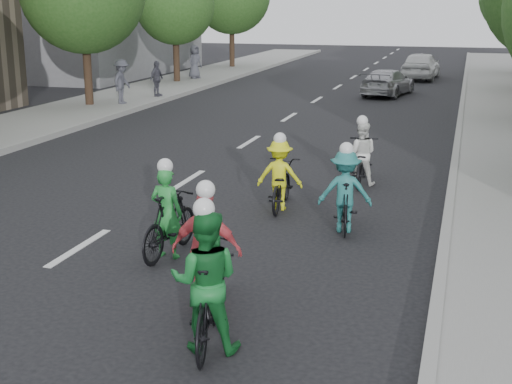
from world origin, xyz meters
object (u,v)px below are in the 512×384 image
at_px(cyclist_5, 208,261).
at_px(follow_car_trail, 421,65).
at_px(cyclist_4, 361,159).
at_px(spectator_0, 122,82).
at_px(spectator_2, 195,62).
at_px(cyclist_0, 169,221).
at_px(cyclist_1, 345,197).
at_px(spectator_1, 157,79).
at_px(follow_car_lead, 388,82).
at_px(cyclist_2, 207,292).
at_px(cyclist_3, 280,181).

relative_size(cyclist_5, follow_car_trail, 0.42).
relative_size(cyclist_4, spectator_0, 1.10).
bearing_deg(spectator_2, cyclist_5, -136.86).
relative_size(cyclist_0, cyclist_4, 0.95).
relative_size(cyclist_1, follow_car_trail, 0.38).
distance_m(cyclist_4, spectator_1, 16.20).
bearing_deg(follow_car_lead, spectator_1, 35.37).
bearing_deg(spectator_2, cyclist_2, -136.94).
height_order(follow_car_trail, spectator_1, spectator_1).
bearing_deg(cyclist_3, spectator_2, -69.44).
relative_size(follow_car_trail, spectator_2, 2.49).
relative_size(cyclist_4, spectator_2, 1.10).
height_order(cyclist_0, cyclist_5, cyclist_5).
height_order(cyclist_1, spectator_1, cyclist_1).
xyz_separation_m(cyclist_4, spectator_2, (-11.80, 19.67, 0.44)).
height_order(cyclist_3, cyclist_5, cyclist_5).
distance_m(cyclist_4, follow_car_lead, 16.58).
distance_m(cyclist_1, cyclist_2, 5.13).
distance_m(follow_car_lead, spectator_2, 11.01).
height_order(cyclist_4, cyclist_5, cyclist_5).
height_order(cyclist_1, cyclist_3, cyclist_1).
xyz_separation_m(cyclist_2, cyclist_3, (-0.69, 6.13, -0.14)).
height_order(cyclist_5, spectator_2, spectator_2).
bearing_deg(cyclist_1, cyclist_2, 71.11).
bearing_deg(spectator_1, follow_car_trail, -32.22).
bearing_deg(spectator_2, follow_car_trail, -47.34).
xyz_separation_m(cyclist_3, spectator_1, (-9.36, 14.74, 0.32)).
distance_m(cyclist_4, spectator_2, 22.94).
distance_m(follow_car_lead, follow_car_trail, 7.65).
height_order(cyclist_1, follow_car_lead, cyclist_1).
distance_m(cyclist_0, cyclist_4, 6.23).
xyz_separation_m(cyclist_3, cyclist_5, (0.29, -5.02, 0.09)).
bearing_deg(cyclist_2, follow_car_trail, -102.32).
xyz_separation_m(cyclist_2, spectator_2, (-11.21, 28.33, 0.30)).
relative_size(cyclist_2, follow_car_trail, 0.45).
height_order(cyclist_2, cyclist_3, cyclist_2).
height_order(cyclist_0, cyclist_2, cyclist_2).
height_order(cyclist_1, cyclist_4, cyclist_1).
bearing_deg(cyclist_2, cyclist_0, -70.63).
bearing_deg(cyclist_2, cyclist_4, -105.75).
relative_size(cyclist_0, cyclist_3, 0.99).
relative_size(cyclist_1, cyclist_2, 0.86).
xyz_separation_m(cyclist_2, follow_car_trail, (0.27, 32.78, 0.02)).
bearing_deg(spectator_1, cyclist_3, -138.88).
bearing_deg(cyclist_0, cyclist_2, 126.44).
distance_m(cyclist_2, cyclist_3, 6.17).
distance_m(cyclist_3, follow_car_trail, 26.67).
bearing_deg(cyclist_5, cyclist_0, -56.88).
xyz_separation_m(cyclist_2, spectator_0, (-10.42, 18.35, 0.30)).
bearing_deg(follow_car_lead, spectator_2, -5.95).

